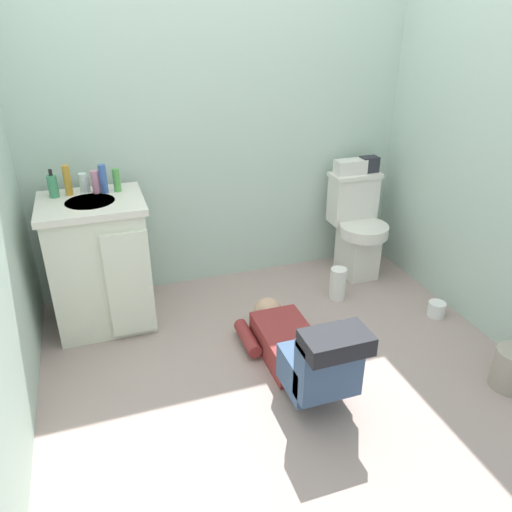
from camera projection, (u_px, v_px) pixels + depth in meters
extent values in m
cube|color=#A58D87|center=(273.00, 353.00, 2.94)|extent=(3.10, 2.98, 0.04)
cube|color=#B3CABC|center=(221.00, 112.00, 3.27)|extent=(2.76, 0.08, 2.40)
cube|color=#B3CABC|center=(500.00, 130.00, 2.78)|extent=(0.08, 1.98, 2.40)
cube|color=silver|center=(357.00, 251.00, 3.70)|extent=(0.22, 0.30, 0.38)
cylinder|color=silver|center=(364.00, 230.00, 3.57)|extent=(0.35, 0.35, 0.08)
cube|color=silver|center=(353.00, 199.00, 3.65)|extent=(0.34, 0.17, 0.34)
cube|color=silver|center=(355.00, 175.00, 3.57)|extent=(0.36, 0.19, 0.03)
cube|color=silver|center=(100.00, 266.00, 3.05)|extent=(0.56, 0.48, 0.78)
cube|color=silver|center=(90.00, 203.00, 2.87)|extent=(0.60, 0.52, 0.04)
cylinder|color=silver|center=(90.00, 205.00, 2.85)|extent=(0.28, 0.28, 0.05)
cube|color=silver|center=(130.00, 285.00, 2.88)|extent=(0.26, 0.03, 0.66)
cylinder|color=silver|center=(88.00, 184.00, 2.95)|extent=(0.02, 0.02, 0.10)
cube|color=maroon|center=(288.00, 344.00, 2.85)|extent=(0.29, 0.52, 0.17)
sphere|color=tan|center=(268.00, 312.00, 3.12)|extent=(0.19, 0.19, 0.19)
cube|color=#3D5578|center=(315.00, 369.00, 2.50)|extent=(0.31, 0.28, 0.20)
cube|color=#3D5578|center=(329.00, 367.00, 2.33)|extent=(0.31, 0.12, 0.32)
cube|color=black|center=(336.00, 342.00, 2.21)|extent=(0.31, 0.19, 0.09)
cylinder|color=maroon|center=(247.00, 338.00, 2.94)|extent=(0.08, 0.30, 0.08)
cube|color=silver|center=(350.00, 167.00, 3.53)|extent=(0.22, 0.11, 0.10)
cube|color=#26262D|center=(369.00, 164.00, 3.57)|extent=(0.12, 0.09, 0.11)
cylinder|color=#408F62|center=(53.00, 186.00, 2.87)|extent=(0.06, 0.06, 0.13)
cylinder|color=black|center=(50.00, 173.00, 2.84)|extent=(0.02, 0.02, 0.04)
cylinder|color=#C18B2D|center=(67.00, 180.00, 2.90)|extent=(0.04, 0.04, 0.18)
cylinder|color=silver|center=(84.00, 183.00, 2.95)|extent=(0.05, 0.05, 0.12)
cylinder|color=pink|center=(96.00, 182.00, 2.94)|extent=(0.05, 0.05, 0.13)
cylinder|color=#3F60B2|center=(103.00, 179.00, 2.93)|extent=(0.04, 0.04, 0.17)
cylinder|color=#52A14C|center=(117.00, 180.00, 2.96)|extent=(0.04, 0.04, 0.14)
cylinder|color=#9F9486|center=(512.00, 369.00, 2.61)|extent=(0.19, 0.19, 0.23)
cylinder|color=white|center=(338.00, 284.00, 3.41)|extent=(0.11, 0.11, 0.23)
cylinder|color=white|center=(436.00, 309.00, 3.24)|extent=(0.11, 0.11, 0.10)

